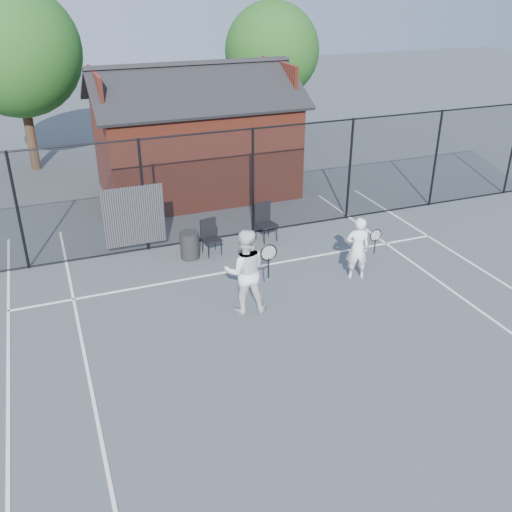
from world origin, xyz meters
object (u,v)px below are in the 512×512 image
object	(u,v)px
player_back	(245,271)
clubhouse	(195,144)
chair_right	(211,238)
player_front	(358,248)
chair_left	(267,223)
waste_bin	(190,245)

from	to	relation	value
player_back	clubhouse	bearing A→B (deg)	81.71
player_back	chair_right	distance (m)	2.95
player_back	chair_right	bearing A→B (deg)	87.28
player_front	chair_left	xyz separation A→B (m)	(-1.20, 2.75, -0.26)
chair_left	waste_bin	distance (m)	2.26
clubhouse	player_back	world-z (taller)	clubhouse
clubhouse	waste_bin	xyz separation A→B (m)	(-1.59, -4.90, -1.25)
waste_bin	chair_left	bearing A→B (deg)	6.93
player_back	waste_bin	size ratio (longest dim) A/B	2.66
player_back	chair_left	bearing A→B (deg)	60.63
waste_bin	player_front	bearing A→B (deg)	-35.82
clubhouse	player_front	distance (m)	7.66
chair_right	player_back	bearing A→B (deg)	-101.33
player_front	waste_bin	world-z (taller)	player_front
player_front	chair_left	distance (m)	3.02
clubhouse	chair_right	world-z (taller)	clubhouse
chair_left	chair_right	distance (m)	1.67
chair_right	waste_bin	distance (m)	0.59
player_front	player_back	distance (m)	3.03
clubhouse	player_front	xyz separation A→B (m)	(1.85, -7.38, -0.83)
player_front	player_back	size ratio (longest dim) A/B	0.82
player_back	player_front	bearing A→B (deg)	8.11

